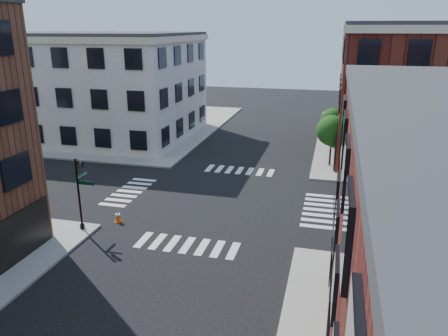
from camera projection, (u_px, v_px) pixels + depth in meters
The scene contains 7 objects.
ground at pixel (219, 200), 31.33m from camera, with size 120.00×120.00×0.00m, color black.
sidewalk_nw at pixel (102, 124), 55.59m from camera, with size 30.00×30.00×0.15m, color gray.
building_nw at pixel (92, 86), 48.83m from camera, with size 22.00×16.00×11.00m, color beige.
tree_near at pixel (333, 132), 37.77m from camera, with size 2.69×2.69×4.49m.
tree_far at pixel (333, 122), 43.39m from camera, with size 2.43×2.43×4.07m.
signal_pole at pixel (80, 186), 25.87m from camera, with size 1.29×1.24×4.60m.
traffic_cone at pixel (118, 216), 27.76m from camera, with size 0.56×0.56×0.80m.
Camera 1 is at (7.54, -28.09, 11.90)m, focal length 35.00 mm.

